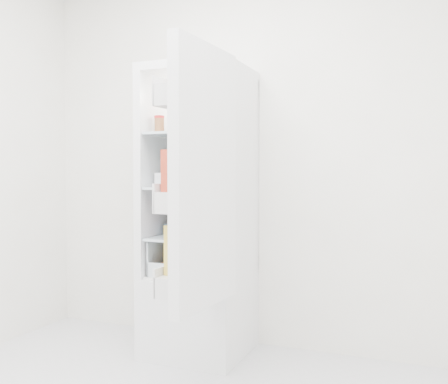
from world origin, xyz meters
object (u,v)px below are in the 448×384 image
at_px(refrigerator, 202,247).
at_px(fridge_door, 200,183).
at_px(red_cabbage, 197,224).
at_px(mushroom_bowl, 175,229).

bearing_deg(refrigerator, fridge_door, -66.11).
relative_size(red_cabbage, fridge_door, 0.13).
bearing_deg(refrigerator, red_cabbage, -76.17).
height_order(refrigerator, red_cabbage, refrigerator).
xyz_separation_m(refrigerator, red_cabbage, (0.04, -0.16, 0.17)).
distance_m(mushroom_bowl, fridge_door, 0.79).
height_order(refrigerator, fridge_door, refrigerator).
xyz_separation_m(refrigerator, mushroom_bowl, (-0.17, -0.06, 0.12)).
xyz_separation_m(red_cabbage, fridge_door, (0.24, -0.48, 0.26)).
bearing_deg(red_cabbage, mushroom_bowl, 155.40).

